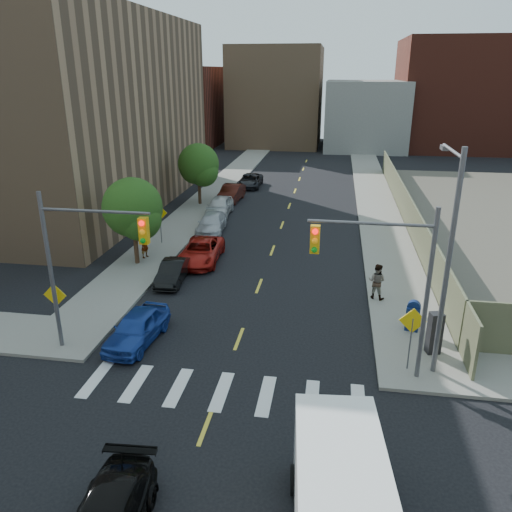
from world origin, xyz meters
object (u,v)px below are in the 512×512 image
(parked_car_white, at_px, (220,206))
(parked_car_silver, at_px, (212,223))
(parked_car_blue, at_px, (137,328))
(cargo_van, at_px, (341,504))
(parked_car_maroon, at_px, (231,193))
(payphone, at_px, (435,333))
(pedestrian_west, at_px, (145,245))
(mailbox, at_px, (413,316))
(pedestrian_east, at_px, (377,281))
(parked_car_black, at_px, (173,272))
(parked_car_grey, at_px, (250,181))
(parked_car_red, at_px, (201,251))

(parked_car_white, bearing_deg, parked_car_silver, -85.79)
(parked_car_blue, distance_m, cargo_van, 12.61)
(parked_car_white, xyz_separation_m, parked_car_maroon, (0.00, 4.79, -0.02))
(payphone, bearing_deg, parked_car_blue, 169.36)
(pedestrian_west, bearing_deg, cargo_van, -127.46)
(parked_car_blue, distance_m, mailbox, 12.52)
(payphone, relative_size, pedestrian_east, 0.97)
(parked_car_silver, height_order, payphone, payphone)
(parked_car_black, height_order, pedestrian_west, pedestrian_west)
(parked_car_black, xyz_separation_m, pedestrian_west, (-2.89, 3.23, 0.40))
(parked_car_blue, bearing_deg, parked_car_white, 98.33)
(parked_car_grey, bearing_deg, payphone, -67.58)
(mailbox, height_order, pedestrian_west, pedestrian_west)
(parked_car_black, distance_m, parked_car_grey, 25.34)
(parked_car_black, distance_m, payphone, 14.60)
(parked_car_red, height_order, parked_car_grey, parked_car_red)
(parked_car_red, distance_m, pedestrian_west, 3.67)
(parked_car_red, bearing_deg, parked_car_maroon, 92.40)
(parked_car_silver, distance_m, mailbox, 18.63)
(parked_car_black, distance_m, mailbox, 13.35)
(parked_car_grey, relative_size, payphone, 2.60)
(parked_car_red, relative_size, payphone, 2.73)
(parked_car_blue, relative_size, parked_car_maroon, 0.91)
(parked_car_red, bearing_deg, parked_car_blue, -93.48)
(parked_car_black, height_order, parked_car_grey, parked_car_grey)
(cargo_van, distance_m, pedestrian_east, 15.12)
(parked_car_blue, xyz_separation_m, payphone, (12.80, 0.91, 0.36))
(parked_car_grey, bearing_deg, pedestrian_east, -67.31)
(parked_car_white, distance_m, cargo_van, 31.60)
(parked_car_grey, bearing_deg, parked_car_maroon, -97.01)
(parked_car_red, height_order, pedestrian_east, pedestrian_east)
(parked_car_black, bearing_deg, parked_car_maroon, 88.42)
(cargo_van, xyz_separation_m, payphone, (3.92, 9.84, -0.32))
(cargo_van, xyz_separation_m, pedestrian_east, (1.88, 15.00, -0.29))
(parked_car_silver, bearing_deg, cargo_van, -73.49)
(payphone, xyz_separation_m, pedestrian_east, (-2.04, 5.16, 0.03))
(mailbox, bearing_deg, parked_car_silver, 146.81)
(parked_car_red, xyz_separation_m, cargo_van, (8.68, -19.10, 0.69))
(parked_car_maroon, relative_size, pedestrian_west, 2.68)
(parked_car_black, xyz_separation_m, parked_car_grey, (0.18, 25.34, 0.05))
(parked_car_silver, xyz_separation_m, parked_car_grey, (0.25, 15.76, -0.01))
(parked_car_white, height_order, pedestrian_east, pedestrian_east)
(cargo_van, height_order, pedestrian_east, cargo_van)
(parked_car_blue, relative_size, pedestrian_west, 2.43)
(cargo_van, relative_size, pedestrian_west, 3.45)
(parked_car_black, height_order, parked_car_maroon, parked_car_maroon)
(parked_car_silver, distance_m, parked_car_grey, 15.76)
(cargo_van, relative_size, payphone, 3.23)
(parked_car_white, distance_m, parked_car_grey, 11.09)
(parked_car_grey, height_order, pedestrian_west, pedestrian_west)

